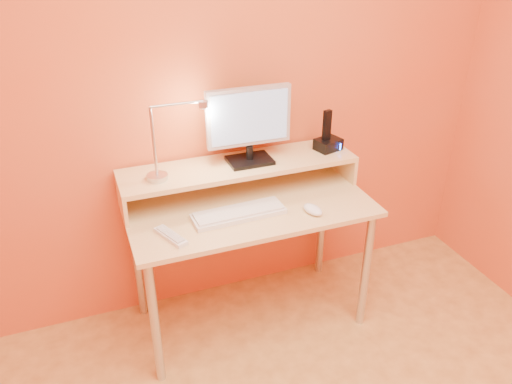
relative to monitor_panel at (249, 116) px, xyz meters
name	(u,v)px	position (x,y,z in m)	size (l,w,h in m)	color
wall_back	(227,82)	(-0.06, 0.16, 0.13)	(3.00, 0.04, 2.50)	#D0643B
desk_leg_fl	(155,324)	(-0.61, -0.41, -0.77)	(0.04, 0.04, 0.69)	#BDBDC1
desk_leg_fr	(366,271)	(0.49, -0.41, -0.77)	(0.04, 0.04, 0.69)	#BDBDC1
desk_leg_bl	(137,262)	(-0.61, 0.09, -0.77)	(0.04, 0.04, 0.69)	#BDBDC1
desk_leg_br	(322,223)	(0.49, 0.09, -0.77)	(0.04, 0.04, 0.69)	#BDBDC1
desk_lower	(250,207)	(-0.06, -0.16, -0.41)	(1.20, 0.60, 0.03)	#E2C588
shelf_riser_left	(122,200)	(-0.65, -0.01, -0.33)	(0.02, 0.30, 0.14)	#E2C588
shelf_riser_right	(342,163)	(0.53, -0.01, -0.33)	(0.02, 0.30, 0.14)	#E2C588
desk_shelf	(239,166)	(-0.06, -0.01, -0.25)	(1.20, 0.30, 0.03)	#E2C588
monitor_foot	(250,160)	(0.00, -0.01, -0.23)	(0.22, 0.16, 0.02)	black
monitor_neck	(250,152)	(0.00, -0.01, -0.19)	(0.04, 0.04, 0.07)	black
monitor_panel	(249,116)	(0.00, 0.00, 0.00)	(0.42, 0.04, 0.29)	#B0B0B5
monitor_back	(247,115)	(0.00, 0.02, 0.00)	(0.38, 0.01, 0.25)	black
monitor_screen	(250,118)	(0.00, -0.02, 0.00)	(0.39, 0.00, 0.25)	#89A8D5
lamp_base	(157,177)	(-0.47, -0.04, -0.23)	(0.10, 0.10, 0.03)	#BDBDC1
lamp_post	(154,142)	(-0.47, -0.04, -0.05)	(0.01, 0.01, 0.33)	#BDBDC1
lamp_arm	(177,104)	(-0.35, -0.04, 0.12)	(0.01, 0.01, 0.24)	#BDBDC1
lamp_head	(203,104)	(-0.23, -0.04, 0.10)	(0.04, 0.04, 0.03)	#BDBDC1
lamp_bulb	(203,108)	(-0.23, -0.04, 0.09)	(0.03, 0.03, 0.00)	#FFEAC6
phone_dock	(328,144)	(0.44, -0.01, -0.21)	(0.13, 0.10, 0.06)	black
phone_handset	(327,125)	(0.43, -0.01, -0.10)	(0.04, 0.03, 0.16)	black
phone_led	(340,147)	(0.49, -0.06, -0.21)	(0.01, 0.00, 0.04)	blue
keyboard	(239,214)	(-0.14, -0.24, -0.39)	(0.45, 0.14, 0.02)	white
mouse	(313,209)	(0.20, -0.34, -0.38)	(0.07, 0.12, 0.04)	white
remote_control	(171,236)	(-0.48, -0.31, -0.39)	(0.05, 0.19, 0.02)	white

